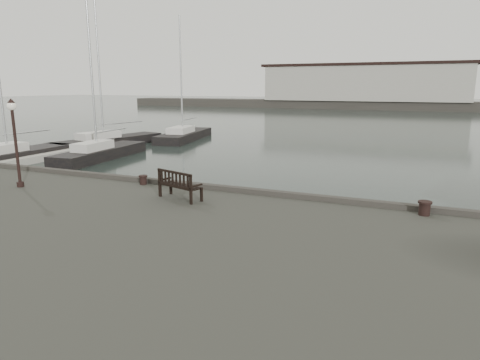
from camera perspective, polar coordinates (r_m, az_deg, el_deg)
The scene contains 11 objects.
ground at distance 16.33m, azimuth -0.16°, elevation -6.79°, with size 400.00×400.00×0.00m, color black.
pontoon at distance 35.95m, azimuth -23.72°, elevation 3.17°, with size 2.00×24.00×0.50m, color #A7A39B.
breakwater at distance 106.68m, azimuth 17.94°, elevation 11.24°, with size 140.00×9.50×12.20m.
bench at distance 14.82m, azimuth -8.04°, elevation -1.37°, with size 1.79×1.06×0.97m.
bollard_left at distance 17.33m, azimuth -12.79°, elevation 0.02°, with size 0.35×0.35×0.36m, color black.
bollard_right at distance 14.04m, azimuth 23.39°, elevation -3.47°, with size 0.41×0.41×0.43m, color black.
lamp_post at distance 18.28m, azimuth -27.87°, elevation 5.81°, with size 0.34×0.34×3.37m.
yacht_a at distance 35.09m, azimuth -27.90°, elevation 2.56°, with size 2.74×9.46×12.89m.
yacht_b at distance 41.06m, azimuth -17.05°, elevation 4.70°, with size 4.49×11.31×14.47m.
yacht_c at distance 33.99m, azimuth -18.01°, elevation 3.13°, with size 3.11×9.45×12.53m.
yacht_d at distance 44.45m, azimuth -7.40°, elevation 5.67°, with size 4.47×10.45×12.65m.
Camera 1 is at (6.15, -14.14, 5.37)m, focal length 32.00 mm.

